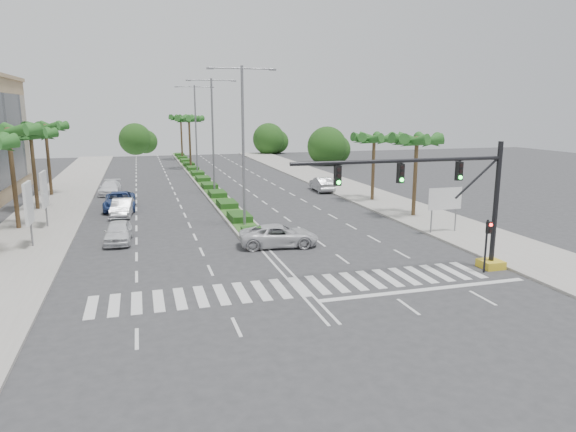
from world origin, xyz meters
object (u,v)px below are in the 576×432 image
(car_parked_c, at_px, (120,201))
(car_right, at_px, (322,184))
(car_parked_d, at_px, (110,188))
(car_parked_b, at_px, (122,208))
(car_crossing, at_px, (279,236))
(car_parked_a, at_px, (118,232))

(car_parked_c, height_order, car_right, car_parked_c)
(car_parked_d, bearing_deg, car_parked_c, -77.59)
(car_parked_d, relative_size, car_right, 1.02)
(car_parked_b, height_order, car_crossing, car_parked_b)
(car_right, bearing_deg, car_parked_d, -8.01)
(car_parked_b, distance_m, car_parked_c, 3.10)
(car_crossing, bearing_deg, car_parked_d, 31.81)
(car_parked_c, height_order, car_crossing, car_parked_c)
(car_parked_c, bearing_deg, car_parked_d, 98.20)
(car_crossing, bearing_deg, car_parked_a, 75.70)
(car_parked_d, distance_m, car_right, 22.84)
(car_parked_a, xyz_separation_m, car_parked_b, (0.04, 9.03, 0.01))
(car_parked_a, height_order, car_parked_d, car_parked_a)
(car_parked_d, xyz_separation_m, car_crossing, (11.74, -25.50, 0.02))
(car_parked_c, relative_size, car_right, 1.21)
(car_parked_c, xyz_separation_m, car_parked_d, (-1.24, 9.36, -0.10))
(car_parked_b, distance_m, car_right, 22.44)
(car_parked_b, xyz_separation_m, car_crossing, (10.20, -13.05, -0.02))
(car_parked_c, bearing_deg, car_parked_b, -83.92)
(car_parked_c, distance_m, car_crossing, 19.25)
(car_crossing, bearing_deg, car_parked_b, 45.11)
(car_parked_b, xyz_separation_m, car_right, (20.90, 8.17, 0.04))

